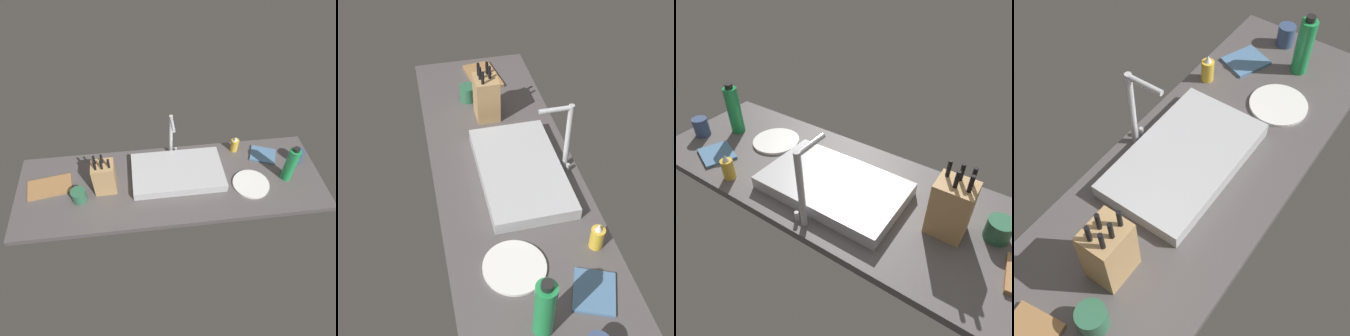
# 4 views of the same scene
# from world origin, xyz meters

# --- Properties ---
(countertop_slab) EXTENTS (1.89, 0.61, 0.04)m
(countertop_slab) POSITION_xyz_m (0.00, 0.00, 0.02)
(countertop_slab) COLOR #514C4C
(countertop_slab) RESTS_ON ground
(sink_basin) EXTENTS (0.57, 0.34, 0.05)m
(sink_basin) POSITION_xyz_m (0.05, 0.05, 0.06)
(sink_basin) COLOR #B7BABF
(sink_basin) RESTS_ON countertop_slab
(faucet) EXTENTS (0.06, 0.14, 0.32)m
(faucet) POSITION_xyz_m (0.03, 0.24, 0.22)
(faucet) COLOR #B7BABF
(faucet) RESTS_ON countertop_slab
(knife_block) EXTENTS (0.13, 0.11, 0.27)m
(knife_block) POSITION_xyz_m (-0.40, -0.00, 0.14)
(knife_block) COLOR tan
(knife_block) RESTS_ON countertop_slab
(soap_bottle) EXTENTS (0.05, 0.05, 0.12)m
(soap_bottle) POSITION_xyz_m (0.46, 0.23, 0.08)
(soap_bottle) COLOR gold
(soap_bottle) RESTS_ON countertop_slab
(water_bottle) EXTENTS (0.07, 0.07, 0.26)m
(water_bottle) POSITION_xyz_m (0.72, -0.05, 0.16)
(water_bottle) COLOR #1E8E47
(water_bottle) RESTS_ON countertop_slab
(dinner_plate) EXTENTS (0.22, 0.22, 0.01)m
(dinner_plate) POSITION_xyz_m (0.49, -0.08, 0.04)
(dinner_plate) COLOR white
(dinner_plate) RESTS_ON countertop_slab
(dish_towel) EXTENTS (0.20, 0.19, 0.01)m
(dish_towel) POSITION_xyz_m (0.64, 0.16, 0.04)
(dish_towel) COLOR teal
(dish_towel) RESTS_ON countertop_slab
(coffee_mug) EXTENTS (0.09, 0.09, 0.08)m
(coffee_mug) POSITION_xyz_m (-0.55, -0.07, 0.07)
(coffee_mug) COLOR #2D6647
(coffee_mug) RESTS_ON countertop_slab
(ceramic_cup) EXTENTS (0.07, 0.07, 0.09)m
(ceramic_cup) POSITION_xyz_m (0.84, 0.08, 0.08)
(ceramic_cup) COLOR #384C75
(ceramic_cup) RESTS_ON countertop_slab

